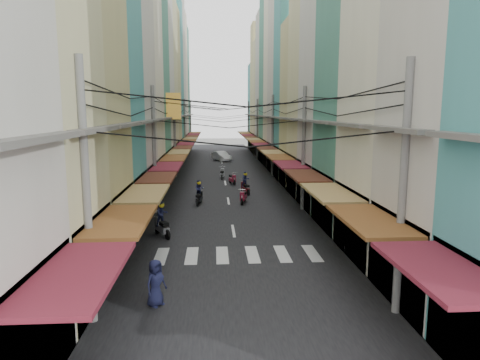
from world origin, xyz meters
name	(u,v)px	position (x,y,z in m)	size (l,w,h in m)	color
ground	(232,222)	(0.00, 0.00, 0.00)	(160.00, 160.00, 0.00)	slate
road	(224,174)	(0.00, 20.00, 0.01)	(10.00, 80.00, 0.02)	black
sidewalk_left	(162,174)	(-6.50, 20.00, 0.03)	(3.00, 80.00, 0.06)	slate
sidewalk_right	(284,173)	(6.50, 20.00, 0.03)	(3.00, 80.00, 0.06)	slate
crosswalk	(237,255)	(0.00, -6.00, 0.03)	(7.55, 2.40, 0.01)	silver
building_row_left	(139,76)	(-7.92, 16.56, 9.78)	(7.80, 67.67, 23.70)	beige
building_row_right	(307,81)	(7.92, 16.45, 9.41)	(7.80, 68.98, 22.59)	teal
utility_poles	(225,111)	(0.00, 15.01, 6.59)	(10.20, 66.13, 8.20)	slate
white_car	(221,161)	(-0.03, 31.84, 0.00)	(4.55, 1.78, 1.61)	white
bicycle	(359,224)	(7.50, -0.85, 0.00)	(0.62, 1.66, 1.14)	black
moving_scooters	(216,194)	(-0.92, 5.99, 0.53)	(5.80, 21.21, 1.90)	black
parked_scooters	(332,234)	(4.87, -4.46, 0.46)	(12.71, 12.86, 0.97)	black
pedestrians	(171,200)	(-3.77, 1.57, 1.05)	(14.09, 21.01, 2.25)	black
market_umbrella	(352,192)	(6.64, -1.89, 2.13)	(2.29, 2.29, 2.41)	#B2B2B7
traffic_sign	(318,185)	(5.45, 1.00, 2.01)	(0.10, 0.61, 2.78)	slate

